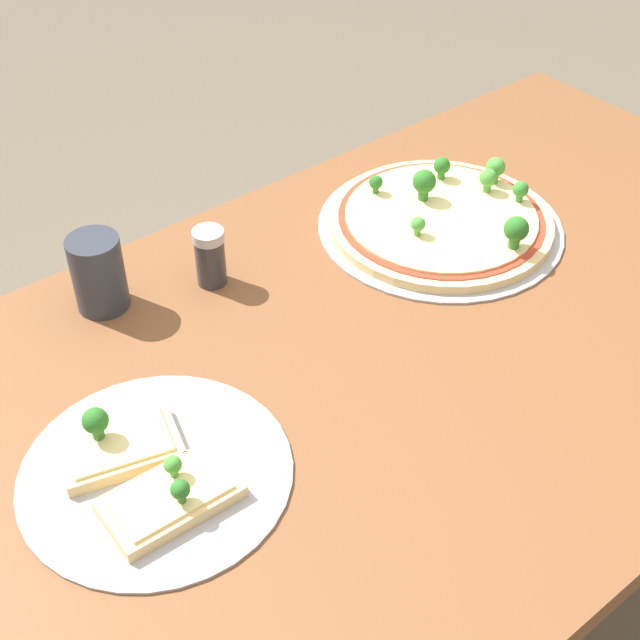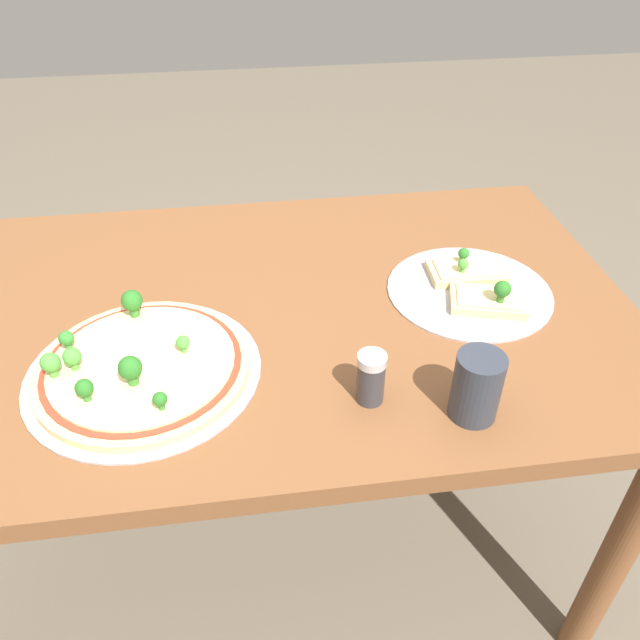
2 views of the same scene
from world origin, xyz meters
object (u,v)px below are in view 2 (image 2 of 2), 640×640
at_px(dining_table, 250,345).
at_px(pizza_tray_slice, 474,287).
at_px(condiment_shaker, 371,378).
at_px(pizza_tray_whole, 141,367).
at_px(drinking_cup, 477,387).

distance_m(dining_table, pizza_tray_slice, 0.43).
bearing_deg(condiment_shaker, pizza_tray_whole, -17.02).
relative_size(drinking_cup, condiment_shaker, 1.25).
bearing_deg(condiment_shaker, drinking_cup, 160.81).
relative_size(pizza_tray_slice, drinking_cup, 2.83).
height_order(pizza_tray_slice, condiment_shaker, condiment_shaker).
bearing_deg(pizza_tray_whole, condiment_shaker, 162.98).
distance_m(pizza_tray_whole, condiment_shaker, 0.36).
bearing_deg(pizza_tray_whole, drinking_cup, 162.34).
height_order(dining_table, condiment_shaker, condiment_shaker).
bearing_deg(dining_table, condiment_shaker, 124.31).
bearing_deg(drinking_cup, pizza_tray_slice, -109.44).
bearing_deg(drinking_cup, dining_table, -43.87).
bearing_deg(pizza_tray_slice, condiment_shaker, 45.08).
height_order(pizza_tray_whole, condiment_shaker, condiment_shaker).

